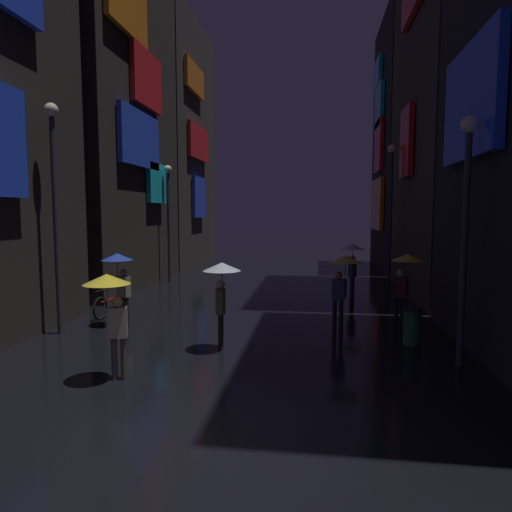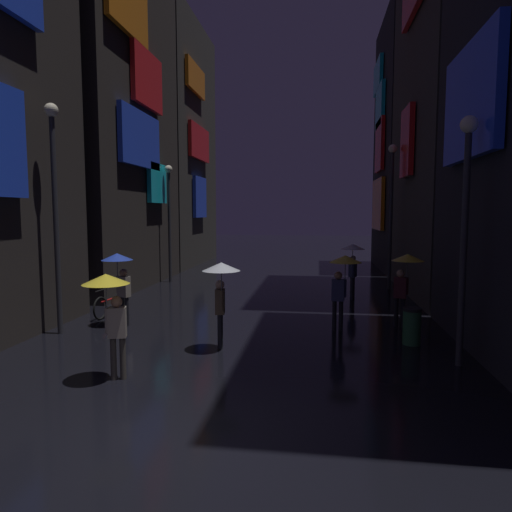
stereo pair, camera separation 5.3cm
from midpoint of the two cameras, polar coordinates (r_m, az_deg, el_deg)
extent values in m
plane|color=black|center=(7.09, -9.82, -22.35)|extent=(120.00, 120.00, 0.00)
cube|color=#2D2826|center=(21.88, -18.75, 15.25)|extent=(4.00, 8.81, 14.24)
cube|color=#19D8F2|center=(21.46, -12.40, 8.86)|extent=(0.20, 2.01, 1.78)
cube|color=#264CF9|center=(19.90, -14.39, 13.96)|extent=(0.20, 3.96, 2.24)
cube|color=red|center=(21.31, -13.56, 20.63)|extent=(0.20, 3.14, 2.36)
cube|color=orange|center=(20.38, -15.89, 28.05)|extent=(0.20, 3.64, 2.19)
cube|color=#33302D|center=(30.22, -10.98, 13.39)|extent=(4.00, 8.86, 15.02)
cube|color=#264CF9|center=(28.65, -7.20, 7.29)|extent=(0.20, 2.55, 2.48)
cube|color=red|center=(28.98, -7.26, 13.83)|extent=(0.20, 4.18, 2.02)
cube|color=orange|center=(29.08, -7.72, 21.09)|extent=(0.20, 3.70, 1.65)
cube|color=#264CF9|center=(11.99, 25.18, 17.09)|extent=(0.20, 3.56, 2.60)
cube|color=red|center=(19.32, 18.22, 13.34)|extent=(0.20, 1.83, 2.68)
cube|color=black|center=(28.49, 19.30, 12.99)|extent=(4.00, 7.39, 14.34)
cube|color=orange|center=(27.37, 14.85, 6.25)|extent=(0.20, 3.93, 2.90)
cube|color=red|center=(27.58, 15.04, 13.15)|extent=(0.20, 2.66, 2.90)
cube|color=#19D8F2|center=(28.25, 15.08, 17.55)|extent=(0.20, 2.73, 2.35)
cube|color=#19D8F2|center=(29.90, 14.86, 20.86)|extent=(0.20, 2.94, 1.76)
cylinder|color=#2D2D38|center=(17.90, 11.93, -3.88)|extent=(0.12, 0.12, 0.85)
cylinder|color=#2D2D38|center=(17.73, 11.73, -3.96)|extent=(0.12, 0.12, 0.85)
cube|color=#333859|center=(17.71, 11.88, -1.61)|extent=(0.34, 0.40, 0.60)
sphere|color=beige|center=(17.67, 11.90, -0.29)|extent=(0.22, 0.22, 0.22)
cylinder|color=#333859|center=(17.52, 11.83, -1.52)|extent=(0.09, 0.09, 0.50)
cylinder|color=slate|center=(17.48, 11.85, -0.43)|extent=(0.02, 0.02, 0.77)
cone|color=silver|center=(17.44, 11.88, 1.16)|extent=(0.90, 0.90, 0.20)
cylinder|color=black|center=(13.87, 17.00, -6.72)|extent=(0.12, 0.12, 0.85)
cylinder|color=black|center=(13.86, 17.75, -6.75)|extent=(0.12, 0.12, 0.85)
cube|color=#4C1E23|center=(13.74, 17.46, -3.78)|extent=(0.38, 0.30, 0.60)
sphere|color=tan|center=(13.68, 17.51, -2.08)|extent=(0.22, 0.22, 0.22)
cylinder|color=#4C1E23|center=(13.77, 18.23, -3.57)|extent=(0.09, 0.09, 0.50)
cylinder|color=slate|center=(13.72, 18.27, -2.18)|extent=(0.02, 0.02, 0.77)
cone|color=yellow|center=(13.67, 18.34, -0.17)|extent=(0.90, 0.90, 0.20)
cylinder|color=black|center=(13.88, -15.94, -6.68)|extent=(0.12, 0.12, 0.85)
cylinder|color=black|center=(14.00, -16.50, -6.60)|extent=(0.12, 0.12, 0.85)
cube|color=gray|center=(13.81, -16.30, -3.70)|extent=(0.39, 0.32, 0.60)
sphere|color=#9E7051|center=(13.75, -16.35, -2.01)|extent=(0.22, 0.22, 0.22)
cylinder|color=gray|center=(13.88, -17.00, -3.46)|extent=(0.09, 0.09, 0.50)
cylinder|color=slate|center=(13.84, -17.04, -2.09)|extent=(0.02, 0.02, 0.77)
cone|color=#263FB2|center=(13.78, -17.09, -0.09)|extent=(0.90, 0.90, 0.20)
cylinder|color=#38332D|center=(9.60, -16.35, -12.17)|extent=(0.12, 0.12, 0.85)
cylinder|color=#38332D|center=(9.63, -17.44, -12.15)|extent=(0.12, 0.12, 0.85)
cube|color=gray|center=(9.42, -17.02, -7.95)|extent=(0.39, 0.30, 0.60)
sphere|color=#9E7051|center=(9.34, -17.09, -5.50)|extent=(0.22, 0.22, 0.22)
cylinder|color=gray|center=(9.39, -18.17, -7.71)|extent=(0.09, 0.09, 0.50)
cylinder|color=slate|center=(9.32, -18.23, -5.71)|extent=(0.02, 0.02, 0.77)
cone|color=yellow|center=(9.24, -18.32, -2.75)|extent=(0.90, 0.90, 0.20)
cylinder|color=black|center=(13.03, 9.68, -7.34)|extent=(0.12, 0.12, 0.85)
cylinder|color=black|center=(13.02, 10.47, -7.37)|extent=(0.12, 0.12, 0.85)
cube|color=#333859|center=(12.88, 10.13, -4.21)|extent=(0.36, 0.26, 0.60)
sphere|color=#9E7051|center=(12.82, 10.16, -2.40)|extent=(0.22, 0.22, 0.22)
cylinder|color=#333859|center=(12.91, 10.95, -3.98)|extent=(0.09, 0.09, 0.50)
cylinder|color=slate|center=(12.86, 10.98, -2.50)|extent=(0.02, 0.02, 0.77)
cone|color=yellow|center=(12.80, 11.02, -0.35)|extent=(0.90, 0.90, 0.20)
cylinder|color=black|center=(11.37, -4.53, -9.18)|extent=(0.12, 0.12, 0.85)
cylinder|color=black|center=(11.20, -4.60, -9.41)|extent=(0.12, 0.12, 0.85)
cube|color=brown|center=(11.12, -4.59, -5.68)|extent=(0.26, 0.37, 0.60)
sphere|color=tan|center=(11.05, -4.61, -3.59)|extent=(0.22, 0.22, 0.22)
cylinder|color=brown|center=(10.93, -4.40, -5.61)|extent=(0.09, 0.09, 0.50)
cylinder|color=slate|center=(10.87, -4.41, -3.87)|extent=(0.02, 0.02, 0.77)
cone|color=silver|center=(10.80, -4.43, -1.33)|extent=(0.90, 0.90, 0.20)
torus|color=black|center=(14.88, -19.00, -6.21)|extent=(0.15, 0.72, 0.72)
torus|color=black|center=(15.79, -16.78, -5.48)|extent=(0.15, 0.72, 0.72)
cylinder|color=red|center=(15.30, -17.88, -5.18)|extent=(0.17, 1.00, 0.05)
cylinder|color=red|center=(15.73, -16.81, -4.23)|extent=(0.04, 0.04, 0.40)
cube|color=black|center=(15.69, -16.84, -3.44)|extent=(0.15, 0.25, 0.06)
cylinder|color=black|center=(14.79, -19.07, -4.12)|extent=(0.09, 0.45, 0.03)
cylinder|color=#2D2D33|center=(21.87, -10.90, 3.45)|extent=(0.14, 0.14, 5.12)
sphere|color=#F9EFCC|center=(21.95, -11.04, 10.61)|extent=(0.36, 0.36, 0.36)
cylinder|color=#2D2D33|center=(20.27, 16.35, 4.10)|extent=(0.14, 0.14, 5.78)
sphere|color=#F9EFCC|center=(20.44, 16.59, 12.74)|extent=(0.36, 0.36, 0.36)
cylinder|color=#2D2D33|center=(13.31, -23.82, 3.25)|extent=(0.14, 0.14, 5.78)
sphere|color=#F9EFCC|center=(13.56, -24.34, 16.31)|extent=(0.36, 0.36, 0.36)
cylinder|color=#2D2D33|center=(10.59, 24.44, 0.46)|extent=(0.14, 0.14, 4.92)
sphere|color=#F9EFCC|center=(10.71, 25.01, 14.68)|extent=(0.36, 0.36, 0.36)
cylinder|color=#265933|center=(12.19, 18.80, -8.45)|extent=(0.44, 0.44, 0.85)
cylinder|color=black|center=(12.09, 18.87, -6.31)|extent=(0.46, 0.46, 0.08)
camera|label=1|loc=(0.03, -90.11, -0.01)|focal=32.00mm
camera|label=2|loc=(0.03, 89.89, 0.01)|focal=32.00mm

